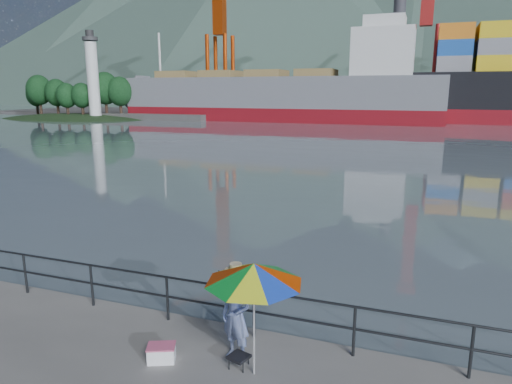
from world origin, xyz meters
TOP-DOWN VIEW (x-y plane):
  - harbor_water at (0.00, 130.00)m, footprint 500.00×280.00m
  - far_dock at (10.00, 93.00)m, footprint 200.00×40.00m
  - guardrail at (0.00, 1.70)m, footprint 22.00×0.06m
  - lighthouse_islet at (-54.97, 61.99)m, footprint 48.00×26.40m
  - fisherman at (2.96, 0.86)m, footprint 0.74×0.61m
  - beach_umbrella at (3.44, 0.52)m, footprint 1.97×1.97m
  - folding_stool at (3.11, 0.62)m, footprint 0.43×0.43m
  - cooler_bag at (1.69, 0.31)m, footprint 0.58×0.50m
  - fishing_rod at (2.74, 2.10)m, footprint 0.68×1.59m
  - bulk_carrier at (-15.88, 69.12)m, footprint 53.53×9.26m

SIDE VIEW (x-z plane):
  - harbor_water at x=0.00m, z-range 0.00..0.00m
  - far_dock at x=10.00m, z-range -0.20..0.20m
  - fishing_rod at x=2.74m, z-range -0.61..0.61m
  - folding_stool at x=3.11m, z-range 0.01..0.23m
  - cooler_bag at x=1.69m, z-range 0.00..0.28m
  - lighthouse_islet at x=-54.97m, z-range -9.34..9.86m
  - guardrail at x=0.00m, z-range 0.01..1.03m
  - fisherman at x=2.96m, z-range 0.00..1.74m
  - beach_umbrella at x=3.44m, z-range 0.86..2.94m
  - bulk_carrier at x=-15.88m, z-range -3.16..11.34m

